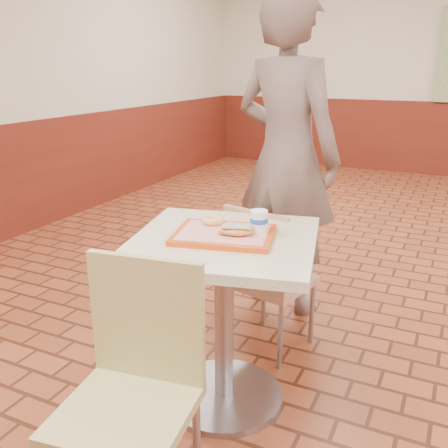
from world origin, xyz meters
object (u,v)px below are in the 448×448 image
at_px(main_table, 224,294).
at_px(paper_cup, 259,221).
at_px(long_john_donut, 236,231).
at_px(serving_tray, 224,235).
at_px(chair_main_back, 265,273).
at_px(customer, 286,157).
at_px(ring_donut, 213,220).
at_px(chair_main_front, 134,380).

bearing_deg(main_table, paper_cup, 26.32).
bearing_deg(long_john_donut, serving_tray, 162.02).
bearing_deg(long_john_donut, chair_main_back, 95.61).
bearing_deg(main_table, customer, 95.15).
bearing_deg(paper_cup, customer, 102.75).
relative_size(main_table, ring_donut, 7.99).
xyz_separation_m(serving_tray, paper_cup, (0.13, 0.06, 0.06)).
xyz_separation_m(chair_main_back, ring_donut, (-0.11, -0.38, 0.39)).
relative_size(customer, paper_cup, 20.66).
distance_m(chair_main_back, ring_donut, 0.56).
xyz_separation_m(chair_main_back, long_john_donut, (0.05, -0.49, 0.39)).
bearing_deg(ring_donut, chair_main_front, -84.34).
distance_m(main_table, chair_main_front, 0.64).
xyz_separation_m(customer, serving_tray, (0.10, -1.07, -0.15)).
height_order(customer, paper_cup, customer).
height_order(main_table, long_john_donut, long_john_donut).
distance_m(ring_donut, long_john_donut, 0.19).
distance_m(chair_main_back, serving_tray, 0.59).
distance_m(customer, long_john_donut, 1.11).
xyz_separation_m(chair_main_back, customer, (-0.11, 0.60, 0.50)).
bearing_deg(chair_main_front, customer, 84.39).
xyz_separation_m(main_table, ring_donut, (-0.10, 0.08, 0.30)).
bearing_deg(serving_tray, paper_cup, 26.32).
relative_size(serving_tray, ring_donut, 4.08).
distance_m(main_table, customer, 1.15).
distance_m(ring_donut, paper_cup, 0.23).
height_order(main_table, paper_cup, paper_cup).
xyz_separation_m(main_table, customer, (-0.10, 1.07, 0.42)).
height_order(main_table, customer, customer).
relative_size(ring_donut, paper_cup, 1.08).
distance_m(serving_tray, paper_cup, 0.16).
distance_m(chair_main_front, ring_donut, 0.80).
xyz_separation_m(main_table, chair_main_back, (0.02, 0.47, -0.08)).
height_order(serving_tray, ring_donut, ring_donut).
xyz_separation_m(main_table, serving_tray, (0.00, 0.00, 0.27)).
relative_size(chair_main_front, paper_cup, 9.66).
bearing_deg(customer, main_table, 109.26).
relative_size(main_table, customer, 0.42).
relative_size(chair_main_front, customer, 0.47).
bearing_deg(long_john_donut, main_table, 162.02).
xyz_separation_m(chair_main_front, paper_cup, (0.15, 0.71, 0.37)).
relative_size(customer, long_john_donut, 12.94).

